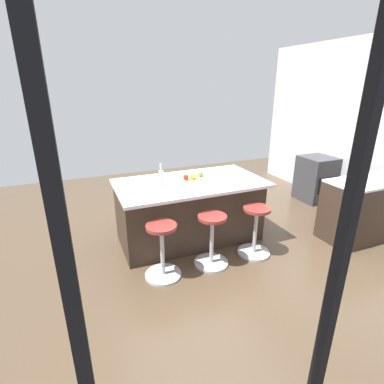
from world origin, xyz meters
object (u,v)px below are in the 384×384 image
at_px(stool_near_camera, 162,253).
at_px(apple_yellow, 193,176).
at_px(stool_by_window, 255,232).
at_px(stool_middle, 212,242).
at_px(kitchen_island, 189,210).
at_px(cutting_board, 192,178).
at_px(water_bottle, 161,178).
at_px(apple_red, 186,177).
at_px(apple_green, 201,174).
at_px(oven_range, 316,179).

distance_m(stool_near_camera, apple_yellow, 1.22).
bearing_deg(stool_by_window, stool_middle, 0.00).
relative_size(kitchen_island, cutting_board, 5.71).
height_order(cutting_board, water_bottle, water_bottle).
bearing_deg(stool_by_window, kitchen_island, -48.75).
height_order(apple_red, water_bottle, water_bottle).
bearing_deg(stool_middle, cutting_board, -95.48).
distance_m(stool_near_camera, apple_green, 1.34).
bearing_deg(stool_middle, oven_range, -156.79).
height_order(oven_range, kitchen_island, kitchen_island).
height_order(cutting_board, apple_green, apple_green).
bearing_deg(stool_near_camera, cutting_board, -131.38).
bearing_deg(apple_green, water_bottle, 14.45).
distance_m(apple_red, water_bottle, 0.41).
bearing_deg(stool_middle, apple_green, -104.27).
relative_size(oven_range, apple_yellow, 10.85).
bearing_deg(stool_middle, apple_yellow, -94.36).
relative_size(apple_green, water_bottle, 0.23).
relative_size(oven_range, water_bottle, 2.79).
xyz_separation_m(stool_by_window, apple_red, (0.70, -0.75, 0.64)).
distance_m(cutting_board, apple_green, 0.14).
xyz_separation_m(apple_yellow, water_bottle, (0.49, 0.11, 0.06)).
bearing_deg(apple_red, apple_green, -166.19).
distance_m(stool_near_camera, water_bottle, 0.98).
xyz_separation_m(stool_by_window, apple_yellow, (0.59, -0.75, 0.65)).
distance_m(oven_range, water_bottle, 3.44).
relative_size(kitchen_island, apple_green, 28.92).
xyz_separation_m(cutting_board, water_bottle, (0.52, 0.18, 0.11)).
xyz_separation_m(stool_middle, apple_yellow, (-0.06, -0.75, 0.65)).
xyz_separation_m(stool_by_window, stool_middle, (0.65, 0.00, 0.00)).
bearing_deg(stool_by_window, apple_yellow, -51.72).
distance_m(oven_range, apple_yellow, 2.94).
height_order(apple_yellow, water_bottle, water_bottle).
bearing_deg(stool_near_camera, apple_green, -136.55).
height_order(oven_range, stool_by_window, oven_range).
bearing_deg(stool_by_window, cutting_board, -55.44).
distance_m(apple_green, apple_yellow, 0.16).
height_order(oven_range, stool_middle, oven_range).
xyz_separation_m(stool_middle, apple_red, (0.05, -0.75, 0.64)).
relative_size(oven_range, stool_middle, 1.27).
bearing_deg(oven_range, kitchen_island, 9.86).
height_order(stool_by_window, water_bottle, water_bottle).
relative_size(stool_middle, cutting_board, 1.90).
relative_size(kitchen_island, water_bottle, 6.58).
relative_size(apple_green, apple_red, 0.97).
height_order(stool_near_camera, apple_green, apple_green).
bearing_deg(water_bottle, stool_middle, 124.23).
distance_m(stool_middle, cutting_board, 1.02).
xyz_separation_m(kitchen_island, apple_red, (0.05, -0.01, 0.51)).
bearing_deg(apple_yellow, water_bottle, 12.07).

